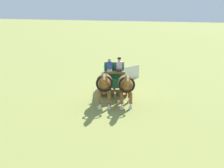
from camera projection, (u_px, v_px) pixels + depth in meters
ground_plane at (114, 92)px, 26.02m from camera, size 220.00×220.00×0.00m
show_wagon at (114, 76)px, 25.60m from camera, size 5.53×3.05×2.69m
draft_horse_near at (126, 84)px, 22.16m from camera, size 3.04×1.76×2.21m
draft_horse_off at (104, 83)px, 22.12m from camera, size 3.01×1.75×2.29m
sponsor_banner at (127, 74)px, 30.01m from camera, size 3.05×1.09×1.10m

